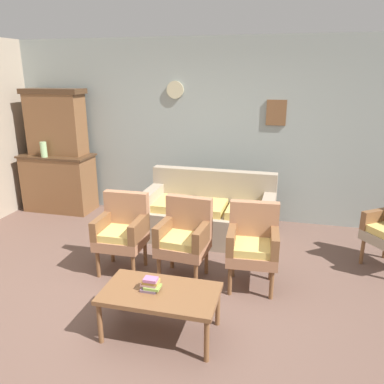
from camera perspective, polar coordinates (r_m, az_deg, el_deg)
name	(u,v)px	position (r m, az deg, el deg)	size (l,w,h in m)	color
ground_plane	(162,306)	(3.97, -4.54, -16.53)	(7.68, 7.68, 0.00)	brown
wall_back_with_decor	(215,131)	(5.90, 3.37, 9.05)	(6.40, 0.09, 2.70)	#939E99
side_cabinet	(59,182)	(6.69, -19.09, 1.35)	(1.16, 0.55, 0.93)	brown
cabinet_upper_hutch	(56,122)	(6.56, -19.57, 9.82)	(0.99, 0.38, 1.03)	brown
vase_on_cabinet	(44,149)	(6.45, -21.16, 5.91)	(0.10, 0.10, 0.24)	#9BC286
floral_couch	(209,215)	(5.29, 2.54, -3.42)	(1.77, 0.83, 0.90)	gray
armchair_near_couch_end	(122,229)	(4.45, -10.29, -5.47)	(0.53, 0.50, 0.90)	#9E6B4C
armchair_near_cabinet	(185,236)	(4.23, -1.11, -6.48)	(0.56, 0.53, 0.90)	#9E6B4C
armchair_by_doorway	(253,242)	(4.11, 9.02, -7.40)	(0.55, 0.52, 0.90)	#9E6B4C
coffee_table	(160,296)	(3.42, -4.73, -15.11)	(1.00, 0.56, 0.42)	brown
book_stack_on_table	(151,284)	(3.39, -6.15, -13.45)	(0.17, 0.12, 0.12)	slate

